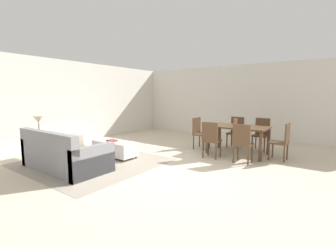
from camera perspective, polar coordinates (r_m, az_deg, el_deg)
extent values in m
plane|color=beige|center=(4.91, 0.06, -11.74)|extent=(10.80, 10.80, 0.00)
cube|color=silver|center=(9.18, 18.72, 5.23)|extent=(9.00, 0.12, 2.70)
cube|color=silver|center=(8.39, -23.61, 4.88)|extent=(0.12, 11.00, 2.70)
cube|color=gray|center=(5.91, -17.79, -8.77)|extent=(3.00, 2.80, 0.01)
cube|color=gray|center=(5.57, -23.47, -7.79)|extent=(2.00, 0.97, 0.42)
cube|color=gray|center=(5.30, -27.48, -4.00)|extent=(2.00, 0.16, 0.44)
cube|color=gray|center=(6.35, -27.84, -5.32)|extent=(0.14, 0.97, 0.62)
cube|color=gray|center=(4.79, -17.76, -8.68)|extent=(0.14, 0.97, 0.62)
cube|color=beige|center=(5.93, -27.71, -3.25)|extent=(0.37, 0.11, 0.37)
cube|color=beige|center=(5.59, -25.89, -3.67)|extent=(0.38, 0.11, 0.38)
cube|color=slate|center=(5.25, -24.06, -4.46)|extent=(0.34, 0.11, 0.34)
cube|color=tan|center=(4.93, -21.50, -4.68)|extent=(0.40, 0.14, 0.41)
cube|color=silver|center=(6.19, -12.86, -5.68)|extent=(1.19, 0.50, 0.35)
cylinder|color=#513823|center=(6.77, -14.60, -6.42)|extent=(0.05, 0.05, 0.06)
cylinder|color=#513823|center=(5.99, -7.84, -8.02)|extent=(0.05, 0.05, 0.06)
cylinder|color=#513823|center=(6.53, -17.35, -7.02)|extent=(0.05, 0.05, 0.06)
cylinder|color=#513823|center=(5.72, -10.67, -8.82)|extent=(0.05, 0.05, 0.06)
cube|color=olive|center=(6.67, -28.81, -2.84)|extent=(0.40, 0.40, 0.03)
cylinder|color=olive|center=(6.94, -28.02, -4.75)|extent=(0.04, 0.04, 0.52)
cylinder|color=olive|center=(6.64, -26.71, -5.18)|extent=(0.04, 0.04, 0.52)
cylinder|color=olive|center=(6.81, -30.59, -5.14)|extent=(0.04, 0.04, 0.52)
cylinder|color=olive|center=(6.50, -29.38, -5.59)|extent=(0.04, 0.04, 0.52)
cylinder|color=brown|center=(6.67, -28.83, -2.61)|extent=(0.16, 0.16, 0.02)
cylinder|color=brown|center=(6.64, -28.92, -1.14)|extent=(0.02, 0.02, 0.32)
cone|color=beige|center=(6.62, -29.04, 1.00)|extent=(0.26, 0.26, 0.18)
cube|color=#513823|center=(6.53, 16.71, -0.65)|extent=(1.52, 0.92, 0.04)
cube|color=#513823|center=(7.21, 12.41, -2.88)|extent=(0.07, 0.07, 0.72)
cube|color=#513823|center=(6.79, 23.30, -3.90)|extent=(0.07, 0.07, 0.72)
cube|color=#513823|center=(6.49, 9.58, -3.89)|extent=(0.07, 0.07, 0.72)
cube|color=#513823|center=(6.02, 21.62, -5.16)|extent=(0.07, 0.07, 0.72)
cube|color=#513823|center=(6.05, 10.67, -4.05)|extent=(0.43, 0.43, 0.04)
cube|color=#513823|center=(5.84, 10.10, -1.89)|extent=(0.40, 0.07, 0.47)
cylinder|color=#513823|center=(6.31, 9.72, -5.65)|extent=(0.04, 0.04, 0.41)
cylinder|color=#513823|center=(6.20, 12.66, -5.96)|extent=(0.04, 0.04, 0.41)
cylinder|color=#513823|center=(6.00, 8.51, -6.28)|extent=(0.04, 0.04, 0.41)
cylinder|color=#513823|center=(5.89, 11.58, -6.62)|extent=(0.04, 0.04, 0.41)
cube|color=#513823|center=(5.79, 17.85, -4.77)|extent=(0.41, 0.41, 0.04)
cube|color=#513823|center=(5.57, 17.44, -2.53)|extent=(0.40, 0.05, 0.47)
cylinder|color=#513823|center=(6.04, 16.66, -6.42)|extent=(0.04, 0.04, 0.41)
cylinder|color=#513823|center=(5.96, 19.80, -6.73)|extent=(0.04, 0.04, 0.41)
cylinder|color=#513823|center=(5.73, 15.64, -7.12)|extent=(0.04, 0.04, 0.41)
cylinder|color=#513823|center=(5.64, 18.95, -7.47)|extent=(0.04, 0.04, 0.41)
cube|color=#513823|center=(7.36, 15.96, -2.23)|extent=(0.42, 0.42, 0.04)
cube|color=#513823|center=(7.49, 16.56, -0.12)|extent=(0.40, 0.06, 0.47)
cylinder|color=#513823|center=(7.18, 16.63, -4.31)|extent=(0.04, 0.04, 0.41)
cylinder|color=#513823|center=(7.31, 14.16, -4.03)|extent=(0.04, 0.04, 0.41)
cylinder|color=#513823|center=(7.49, 17.61, -3.88)|extent=(0.04, 0.04, 0.41)
cylinder|color=#513823|center=(7.61, 15.21, -3.62)|extent=(0.04, 0.04, 0.41)
cube|color=#513823|center=(7.20, 21.57, -2.66)|extent=(0.41, 0.41, 0.04)
cube|color=#513823|center=(7.33, 22.06, -0.49)|extent=(0.40, 0.05, 0.47)
cylinder|color=#513823|center=(7.03, 22.44, -4.78)|extent=(0.04, 0.04, 0.41)
cylinder|color=#513823|center=(7.13, 19.80, -4.51)|extent=(0.04, 0.04, 0.41)
cylinder|color=#513823|center=(7.36, 23.14, -4.31)|extent=(0.04, 0.04, 0.41)
cylinder|color=#513823|center=(7.45, 20.60, -4.06)|extent=(0.04, 0.04, 0.41)
cube|color=#513823|center=(6.32, 25.36, -4.14)|extent=(0.42, 0.42, 0.04)
cube|color=#513823|center=(6.24, 27.10, -1.99)|extent=(0.06, 0.40, 0.47)
cylinder|color=#513823|center=(6.24, 23.37, -6.29)|extent=(0.04, 0.04, 0.41)
cylinder|color=#513823|center=(6.56, 24.14, -5.69)|extent=(0.04, 0.04, 0.41)
cylinder|color=#513823|center=(6.16, 26.45, -6.60)|extent=(0.04, 0.04, 0.41)
cylinder|color=#513823|center=(6.49, 27.06, -5.98)|extent=(0.04, 0.04, 0.41)
cube|color=#513823|center=(6.98, 8.20, -2.52)|extent=(0.42, 0.42, 0.04)
cube|color=#513823|center=(7.04, 6.97, -0.32)|extent=(0.06, 0.40, 0.47)
cylinder|color=#513823|center=(7.09, 10.05, -4.26)|extent=(0.04, 0.04, 0.41)
cylinder|color=#513823|center=(6.80, 8.67, -4.72)|extent=(0.04, 0.04, 0.41)
cylinder|color=#513823|center=(7.25, 7.69, -3.96)|extent=(0.04, 0.04, 0.41)
cylinder|color=#513823|center=(6.97, 6.25, -4.39)|extent=(0.04, 0.04, 0.41)
cylinder|color=#B26659|center=(6.60, 16.09, 0.45)|extent=(0.09, 0.09, 0.19)
cube|color=maroon|center=(6.16, -13.48, -3.94)|extent=(0.29, 0.24, 0.03)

